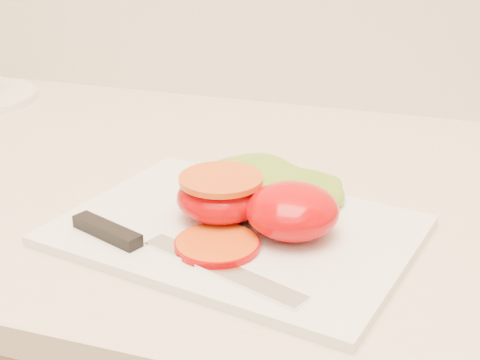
% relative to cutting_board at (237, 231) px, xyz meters
% --- Properties ---
extents(cutting_board, '(0.37, 0.30, 0.01)m').
position_rel_cutting_board_xyz_m(cutting_board, '(0.00, 0.00, 0.00)').
color(cutting_board, white).
rests_on(cutting_board, counter).
extents(tomato_half_dome, '(0.09, 0.09, 0.05)m').
position_rel_cutting_board_xyz_m(tomato_half_dome, '(0.05, 0.00, 0.03)').
color(tomato_half_dome, '#D50103').
rests_on(tomato_half_dome, cutting_board).
extents(tomato_half_cut, '(0.09, 0.09, 0.04)m').
position_rel_cutting_board_xyz_m(tomato_half_cut, '(-0.02, 0.01, 0.03)').
color(tomato_half_cut, '#D50103').
rests_on(tomato_half_cut, cutting_board).
extents(tomato_slice_0, '(0.08, 0.08, 0.01)m').
position_rel_cutting_board_xyz_m(tomato_slice_0, '(-0.00, -0.05, 0.01)').
color(tomato_slice_0, '#DC570A').
rests_on(tomato_slice_0, cutting_board).
extents(lettuce_leaf_0, '(0.18, 0.18, 0.03)m').
position_rel_cutting_board_xyz_m(lettuce_leaf_0, '(-0.00, 0.07, 0.02)').
color(lettuce_leaf_0, olive).
rests_on(lettuce_leaf_0, cutting_board).
extents(lettuce_leaf_1, '(0.14, 0.14, 0.03)m').
position_rel_cutting_board_xyz_m(lettuce_leaf_1, '(0.04, 0.07, 0.02)').
color(lettuce_leaf_1, olive).
rests_on(lettuce_leaf_1, cutting_board).
extents(knife, '(0.25, 0.09, 0.01)m').
position_rel_cutting_board_xyz_m(knife, '(-0.06, -0.07, 0.01)').
color(knife, silver).
rests_on(knife, cutting_board).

